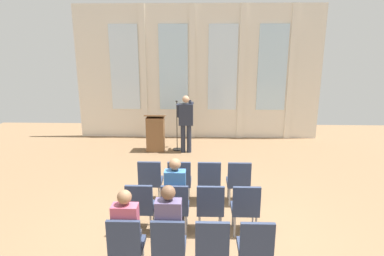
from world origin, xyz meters
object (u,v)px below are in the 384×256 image
(chair_r1_c0, at_px, (141,205))
(chair_r1_c1, at_px, (175,205))
(chair_r0_c3, at_px, (239,180))
(chair_r1_c3, at_px, (245,206))
(audience_r2_c0, at_px, (127,227))
(chair_r2_c3, at_px, (255,245))
(mic_stand, at_px, (177,139))
(audience_r2_c1, at_px, (169,226))
(chair_r1_c2, at_px, (210,206))
(chair_r0_c0, at_px, (150,179))
(speaker, at_px, (186,120))
(lectern, at_px, (156,133))
(chair_r0_c1, at_px, (180,179))
(chair_r0_c2, at_px, (209,179))
(chair_r2_c1, at_px, (169,243))
(audience_r1_c1, at_px, (175,191))
(chair_r2_c0, at_px, (126,243))
(chair_r2_c2, at_px, (212,244))

(chair_r1_c0, height_order, chair_r1_c1, same)
(chair_r0_c3, distance_m, chair_r1_c3, 1.11)
(audience_r2_c0, relative_size, chair_r2_c3, 1.39)
(mic_stand, xyz_separation_m, audience_r2_c1, (0.31, -5.61, 0.43))
(chair_r1_c1, bearing_deg, chair_r1_c2, 0.00)
(chair_r1_c3, bearing_deg, chair_r0_c0, 148.23)
(speaker, distance_m, chair_r1_c1, 4.41)
(lectern, relative_size, audience_r2_c0, 0.89)
(chair_r1_c2, distance_m, chair_r2_c3, 1.26)
(chair_r0_c1, distance_m, audience_r2_c0, 2.23)
(chair_r0_c2, relative_size, audience_r2_c0, 0.72)
(chair_r0_c0, bearing_deg, audience_r2_c0, -90.00)
(chair_r1_c0, bearing_deg, audience_r2_c1, -59.94)
(audience_r2_c0, distance_m, chair_r2_c1, 0.63)
(chair_r1_c0, bearing_deg, chair_r0_c2, 42.90)
(chair_r1_c1, bearing_deg, audience_r2_c0, -120.15)
(chair_r0_c0, bearing_deg, chair_r1_c1, -61.71)
(mic_stand, relative_size, chair_r1_c2, 1.65)
(chair_r0_c1, height_order, chair_r2_c3, same)
(chair_r0_c0, relative_size, audience_r1_c1, 0.69)
(chair_r0_c2, relative_size, chair_r2_c0, 1.00)
(audience_r2_c0, relative_size, chair_r2_c1, 1.39)
(chair_r2_c3, bearing_deg, audience_r1_c1, 135.14)
(chair_r1_c2, bearing_deg, chair_r2_c3, -61.71)
(chair_r1_c2, relative_size, chair_r2_c3, 1.00)
(chair_r1_c2, bearing_deg, chair_r1_c0, 180.00)
(speaker, distance_m, chair_r0_c0, 3.36)
(audience_r2_c1, bearing_deg, chair_r1_c3, 40.82)
(audience_r1_c1, distance_m, chair_r2_c1, 1.21)
(audience_r2_c0, bearing_deg, chair_r2_c2, -3.92)
(lectern, xyz_separation_m, audience_r2_c1, (0.96, -5.53, 0.21))
(chair_r1_c1, xyz_separation_m, audience_r2_c1, (0.00, -1.04, 0.23))
(lectern, xyz_separation_m, audience_r2_c0, (0.36, -5.53, 0.17))
(speaker, xyz_separation_m, audience_r1_c1, (0.03, -4.31, -0.25))
(chair_r1_c1, height_order, audience_r1_c1, audience_r1_c1)
(chair_r0_c2, distance_m, chair_r1_c1, 1.26)
(chair_r2_c0, xyz_separation_m, audience_r2_c0, (0.00, 0.08, 0.19))
(chair_r1_c0, xyz_separation_m, chair_r2_c0, (0.00, -1.11, 0.00))
(chair_r0_c1, xyz_separation_m, chair_r1_c2, (0.60, -1.11, 0.00))
(audience_r1_c1, xyz_separation_m, chair_r2_c2, (0.60, -1.19, -0.22))
(chair_r1_c0, xyz_separation_m, chair_r2_c3, (1.80, -1.11, 0.00))
(lectern, height_order, chair_r0_c3, lectern)
(chair_r0_c1, bearing_deg, chair_r2_c1, -90.00)
(chair_r0_c1, xyz_separation_m, chair_r1_c1, (0.00, -1.11, 0.00))
(mic_stand, distance_m, chair_r2_c2, 5.76)
(lectern, bearing_deg, audience_r1_c1, -77.71)
(chair_r1_c2, xyz_separation_m, audience_r2_c1, (-0.60, -1.04, 0.23))
(chair_r0_c1, relative_size, audience_r1_c1, 0.69)
(chair_r0_c0, xyz_separation_m, chair_r1_c3, (1.80, -1.11, 0.00))
(chair_r1_c3, distance_m, audience_r2_c0, 2.08)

